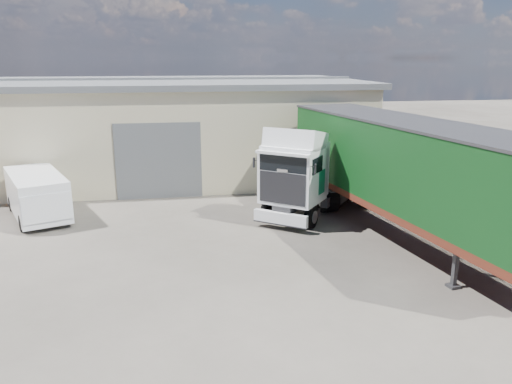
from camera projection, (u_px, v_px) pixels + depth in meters
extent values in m
plane|color=#2B2822|center=(223.00, 285.00, 14.78)|extent=(120.00, 120.00, 0.00)
cube|color=#B5AB8B|center=(89.00, 130.00, 28.42)|extent=(30.00, 12.00, 5.00)
cube|color=#545759|center=(85.00, 83.00, 27.73)|extent=(30.60, 12.60, 0.30)
cube|color=#545759|center=(159.00, 161.00, 23.50)|extent=(4.00, 0.08, 3.60)
cube|color=#545759|center=(85.00, 79.00, 27.68)|extent=(30.60, 0.40, 0.15)
cube|color=#993E27|center=(468.00, 181.00, 21.99)|extent=(0.35, 26.00, 2.50)
cylinder|color=black|center=(289.00, 213.00, 20.04)|extent=(2.27, 2.04, 0.93)
cylinder|color=black|center=(317.00, 195.00, 22.65)|extent=(2.31, 2.07, 0.93)
cylinder|color=black|center=(326.00, 189.00, 23.69)|extent=(2.31, 2.07, 0.93)
cube|color=#2D2D30|center=(309.00, 193.00, 21.74)|extent=(4.13, 5.06, 0.26)
cube|color=silver|center=(280.00, 219.00, 19.32)|extent=(1.90, 1.53, 0.48)
cube|color=silver|center=(293.00, 175.00, 19.90)|extent=(2.96, 2.92, 2.14)
cube|color=black|center=(282.00, 188.00, 19.13)|extent=(1.56, 1.21, 1.22)
cube|color=black|center=(283.00, 164.00, 18.89)|extent=(1.59, 1.23, 0.66)
cube|color=silver|center=(295.00, 140.00, 19.69)|extent=(2.75, 2.66, 1.07)
cube|color=#0B5337|center=(272.00, 176.00, 20.76)|extent=(0.41, 0.53, 0.96)
cube|color=#0B5337|center=(322.00, 182.00, 19.76)|extent=(0.41, 0.53, 0.96)
cylinder|color=#2D2D30|center=(319.00, 184.00, 22.66)|extent=(1.35, 1.35, 0.10)
cube|color=#2D2D30|center=(455.00, 268.00, 14.45)|extent=(0.38, 0.38, 1.20)
cube|color=#2D2D30|center=(508.00, 260.00, 15.07)|extent=(0.38, 0.38, 1.20)
cylinder|color=black|center=(342.00, 193.00, 22.62)|extent=(2.94, 1.60, 1.16)
cube|color=#2D2D30|center=(401.00, 212.00, 18.46)|extent=(3.02, 13.10, 0.38)
cube|color=#551D13|center=(401.00, 203.00, 18.37)|extent=(4.85, 13.41, 0.26)
cube|color=black|center=(405.00, 161.00, 17.96)|extent=(4.85, 13.41, 2.85)
cube|color=#2D2D30|center=(408.00, 121.00, 17.59)|extent=(4.93, 13.48, 0.09)
cylinder|color=black|center=(46.00, 220.00, 19.68)|extent=(2.00, 1.33, 0.65)
cylinder|color=black|center=(33.00, 201.00, 22.26)|extent=(2.00, 1.33, 0.65)
cube|color=silver|center=(37.00, 193.00, 20.78)|extent=(3.48, 4.91, 1.68)
cube|color=silver|center=(45.00, 205.00, 19.26)|extent=(2.03, 1.52, 1.09)
cube|color=black|center=(43.00, 191.00, 19.28)|extent=(1.62, 0.74, 0.59)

